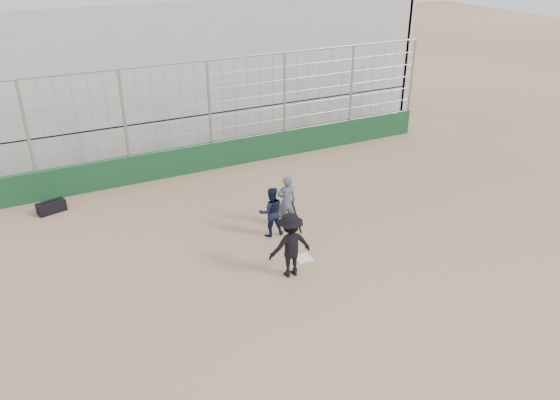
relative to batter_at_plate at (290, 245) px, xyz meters
name	(u,v)px	position (x,y,z in m)	size (l,w,h in m)	color
ground	(303,258)	(0.66, 0.50, -0.88)	(90.00, 90.00, 0.00)	#835F47
home_plate	(303,258)	(0.66, 0.50, -0.86)	(0.44, 0.44, 0.02)	white
backstop	(212,144)	(0.66, 7.50, 0.08)	(18.10, 0.25, 4.04)	#11361C
bleachers	(169,63)	(0.66, 12.45, 2.05)	(20.25, 6.70, 6.98)	#999999
batter_at_plate	(290,245)	(0.00, 0.00, 0.00)	(1.15, 0.78, 1.90)	black
catcher_crouched	(271,220)	(0.44, 2.02, -0.36)	(0.80, 0.66, 1.05)	black
umpire	(286,204)	(1.10, 2.36, -0.15)	(0.59, 0.38, 1.45)	#454D57
equipment_bag	(51,207)	(-5.12, 6.43, -0.69)	(0.91, 0.56, 0.40)	black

